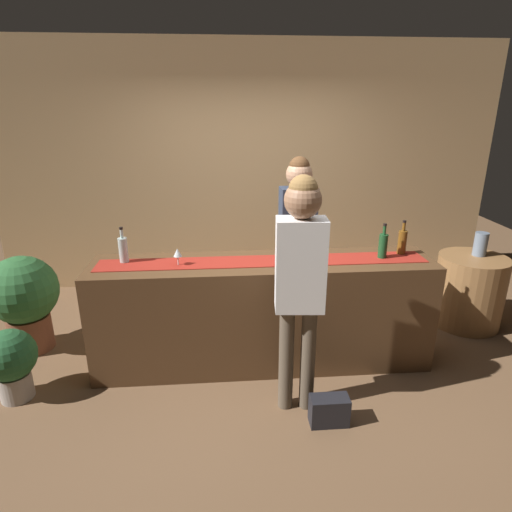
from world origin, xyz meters
TOP-DOWN VIEW (x-y plane):
  - ground_plane at (0.00, 0.00)m, footprint 10.00×10.00m
  - back_wall at (0.00, 1.90)m, footprint 6.00×0.12m
  - bar_counter at (0.00, 0.00)m, footprint 2.88×0.60m
  - counter_runner_cloth at (0.00, 0.00)m, footprint 2.73×0.28m
  - wine_bottle_green at (1.01, -0.00)m, footprint 0.07×0.07m
  - wine_bottle_amber at (1.22, 0.09)m, footprint 0.07×0.07m
  - wine_bottle_clear at (-1.15, 0.07)m, footprint 0.07×0.07m
  - wine_glass_near_customer at (-0.70, -0.04)m, footprint 0.07×0.07m
  - wine_glass_mid_counter at (0.28, -0.07)m, footprint 0.07×0.07m
  - wine_glass_far_end at (0.14, -0.10)m, footprint 0.07×0.07m
  - bartender at (0.39, 0.58)m, footprint 0.35×0.25m
  - customer_sipping at (0.19, -0.64)m, footprint 0.36×0.25m
  - round_side_table at (2.20, 0.53)m, footprint 0.68×0.68m
  - vase_on_side_table at (2.26, 0.58)m, footprint 0.13×0.13m
  - potted_plant_tall at (-2.16, 0.39)m, footprint 0.63×0.63m
  - potted_plant_small at (-1.99, -0.36)m, footprint 0.40×0.40m
  - handbag at (0.40, -0.85)m, footprint 0.28×0.14m

SIDE VIEW (x-z plane):
  - ground_plane at x=0.00m, z-range 0.00..0.00m
  - handbag at x=0.40m, z-range 0.00..0.22m
  - potted_plant_small at x=-1.99m, z-range 0.05..0.63m
  - round_side_table at x=2.20m, z-range 0.00..0.74m
  - bar_counter at x=0.00m, z-range 0.00..0.96m
  - potted_plant_tall at x=-2.16m, z-range 0.07..0.99m
  - vase_on_side_table at x=2.26m, z-range 0.74..0.98m
  - counter_runner_cloth at x=0.00m, z-range 0.96..0.96m
  - wine_glass_near_customer at x=-0.70m, z-range 0.99..1.13m
  - wine_glass_mid_counter at x=0.28m, z-range 0.99..1.13m
  - wine_glass_far_end at x=0.14m, z-range 0.99..1.13m
  - wine_bottle_green at x=1.01m, z-range 0.92..1.22m
  - wine_bottle_amber at x=1.22m, z-range 0.92..1.22m
  - wine_bottle_clear at x=-1.15m, z-range 0.92..1.22m
  - bartender at x=0.39m, z-range 0.22..1.96m
  - customer_sipping at x=0.19m, z-range 0.22..2.00m
  - back_wall at x=0.00m, z-range 0.00..2.90m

